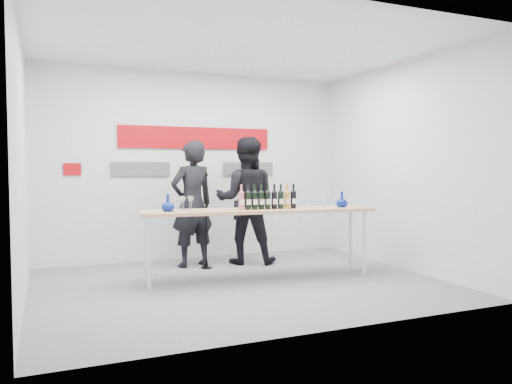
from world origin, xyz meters
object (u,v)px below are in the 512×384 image
Objects in this scene: tasting_table at (259,214)px; presenter_left at (192,204)px; presenter_right at (246,200)px; mic_stand at (206,239)px.

tasting_table is 1.28m from presenter_left.
presenter_right reaches higher than tasting_table.
mic_stand reaches higher than tasting_table.
presenter_left is 0.97× the size of presenter_right.
presenter_left is at bearing 147.99° from mic_stand.
mic_stand is (0.15, -0.21, -0.51)m from presenter_left.
presenter_left is 1.34× the size of mic_stand.
presenter_right is (0.83, -0.06, 0.03)m from presenter_left.
presenter_left reaches higher than tasting_table.
mic_stand is at bearing 112.98° from presenter_left.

